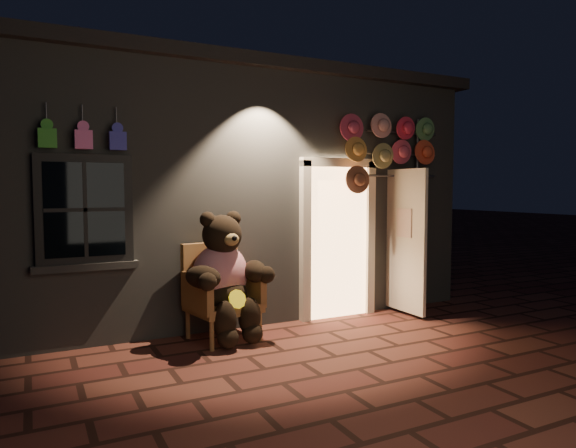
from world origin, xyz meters
TOP-DOWN VIEW (x-y plane):
  - ground at (0.00, 0.00)m, footprint 60.00×60.00m
  - shop_building at (0.00, 3.99)m, footprint 7.30×5.95m
  - wicker_armchair at (-0.46, 1.21)m, footprint 0.88×0.82m
  - teddy_bear at (-0.44, 1.07)m, footprint 1.07×0.91m
  - hat_rack at (2.08, 1.28)m, footprint 1.66×0.22m

SIDE VIEW (x-z plane):
  - ground at x=0.00m, z-range 0.00..0.00m
  - wicker_armchair at x=-0.46m, z-range 0.00..1.12m
  - teddy_bear at x=-0.44m, z-range 0.01..1.51m
  - shop_building at x=0.00m, z-range -0.02..3.49m
  - hat_rack at x=2.08m, z-range 0.94..3.75m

